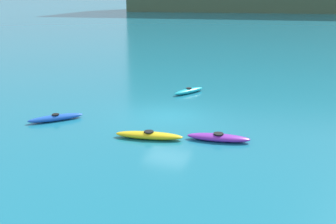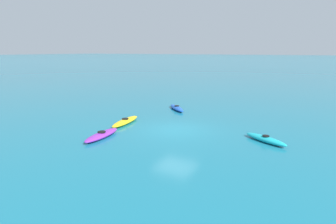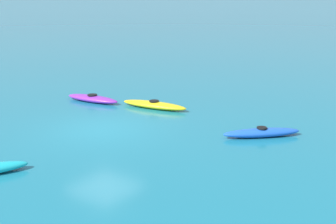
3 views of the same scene
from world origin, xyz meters
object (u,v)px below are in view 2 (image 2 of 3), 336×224
object	(u,v)px
kayak_blue	(177,108)
kayak_cyan	(266,139)
kayak_yellow	(125,121)
kayak_purple	(102,135)

from	to	relation	value
kayak_blue	kayak_cyan	distance (m)	9.60
kayak_cyan	kayak_yellow	bearing A→B (deg)	-85.96
kayak_cyan	kayak_purple	bearing A→B (deg)	-65.45
kayak_yellow	kayak_purple	bearing A→B (deg)	13.69
kayak_yellow	kayak_purple	distance (m)	3.25
kayak_blue	kayak_purple	size ratio (longest dim) A/B	0.84
kayak_yellow	kayak_cyan	bearing A→B (deg)	94.04
kayak_yellow	kayak_purple	xyz separation A→B (m)	(3.15, 0.77, 0.00)
kayak_cyan	kayak_purple	xyz separation A→B (m)	(3.80, -8.31, 0.00)
kayak_purple	kayak_blue	bearing A→B (deg)	178.87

